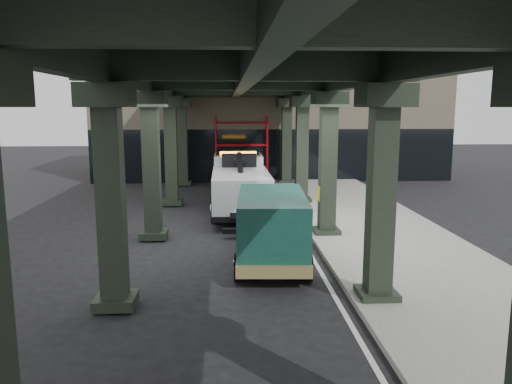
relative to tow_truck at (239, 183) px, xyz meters
name	(u,v)px	position (x,y,z in m)	size (l,w,h in m)	color
ground	(256,254)	(0.33, -6.54, -1.27)	(90.00, 90.00, 0.00)	black
sidewalk	(379,234)	(4.83, -4.54, -1.19)	(5.00, 40.00, 0.15)	gray
lane_stripe	(301,237)	(2.03, -4.54, -1.26)	(0.12, 38.00, 0.01)	silver
viaduct	(240,78)	(-0.07, -4.54, 4.19)	(7.40, 32.00, 6.40)	black
building	(268,115)	(2.33, 13.46, 2.73)	(22.00, 10.00, 8.00)	#C6B793
scaffolding	(241,148)	(0.33, 8.11, 0.84)	(3.08, 0.88, 4.00)	#AA0D15
tow_truck	(239,183)	(0.00, 0.00, 0.00)	(2.47, 7.97, 2.60)	black
towed_van	(271,225)	(0.74, -7.33, -0.16)	(2.30, 5.21, 2.07)	#12433B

